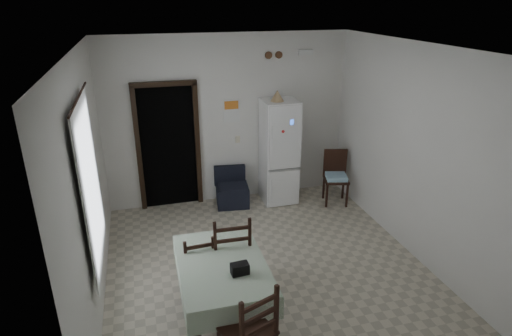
{
  "coord_description": "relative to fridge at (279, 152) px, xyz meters",
  "views": [
    {
      "loc": [
        -1.46,
        -4.72,
        3.44
      ],
      "look_at": [
        0.0,
        0.5,
        1.25
      ],
      "focal_mm": 30.0,
      "sensor_mm": 36.0,
      "label": 1
    }
  ],
  "objects": [
    {
      "name": "ground",
      "position": [
        -0.82,
        -1.93,
        -0.91
      ],
      "size": [
        4.5,
        4.5,
        0.0
      ],
      "primitive_type": "plane",
      "color": "#B2A991",
      "rests_on": "ground"
    },
    {
      "name": "ceiling",
      "position": [
        -0.82,
        -1.93,
        1.99
      ],
      "size": [
        4.2,
        4.5,
        0.02
      ],
      "primitive_type": null,
      "color": "white",
      "rests_on": "ground"
    },
    {
      "name": "wall_back",
      "position": [
        -0.82,
        0.32,
        0.54
      ],
      "size": [
        4.2,
        0.02,
        2.9
      ],
      "primitive_type": null,
      "color": "white",
      "rests_on": "ground"
    },
    {
      "name": "wall_front",
      "position": [
        -0.82,
        -4.18,
        0.54
      ],
      "size": [
        4.2,
        0.02,
        2.9
      ],
      "primitive_type": null,
      "color": "white",
      "rests_on": "ground"
    },
    {
      "name": "wall_left",
      "position": [
        -2.92,
        -1.93,
        0.54
      ],
      "size": [
        0.02,
        4.5,
        2.9
      ],
      "primitive_type": null,
      "color": "white",
      "rests_on": "ground"
    },
    {
      "name": "wall_right",
      "position": [
        1.28,
        -1.93,
        0.54
      ],
      "size": [
        0.02,
        4.5,
        2.9
      ],
      "primitive_type": null,
      "color": "white",
      "rests_on": "ground"
    },
    {
      "name": "doorway",
      "position": [
        -1.87,
        0.52,
        0.15
      ],
      "size": [
        1.06,
        0.52,
        2.22
      ],
      "color": "black",
      "rests_on": "ground"
    },
    {
      "name": "window_recess",
      "position": [
        -2.97,
        -2.13,
        0.64
      ],
      "size": [
        0.1,
        1.2,
        1.6
      ],
      "primitive_type": "cube",
      "color": "silver",
      "rests_on": "ground"
    },
    {
      "name": "curtain",
      "position": [
        -2.86,
        -2.13,
        0.64
      ],
      "size": [
        0.02,
        1.45,
        1.85
      ],
      "primitive_type": "cube",
      "color": "silver",
      "rests_on": "ground"
    },
    {
      "name": "curtain_rod",
      "position": [
        -2.85,
        -2.13,
        1.59
      ],
      "size": [
        0.02,
        1.6,
        0.02
      ],
      "primitive_type": "cylinder",
      "rotation": [
        1.57,
        0.0,
        0.0
      ],
      "color": "black",
      "rests_on": "ground"
    },
    {
      "name": "calendar",
      "position": [
        -0.77,
        0.31,
        0.71
      ],
      "size": [
        0.28,
        0.02,
        0.4
      ],
      "primitive_type": "cube",
      "color": "white",
      "rests_on": "ground"
    },
    {
      "name": "calendar_image",
      "position": [
        -0.77,
        0.3,
        0.81
      ],
      "size": [
        0.24,
        0.01,
        0.14
      ],
      "primitive_type": "cube",
      "color": "orange",
      "rests_on": "ground"
    },
    {
      "name": "light_switch",
      "position": [
        -0.67,
        0.31,
        0.19
      ],
      "size": [
        0.08,
        0.02,
        0.12
      ],
      "primitive_type": "cube",
      "color": "beige",
      "rests_on": "ground"
    },
    {
      "name": "vent_left",
      "position": [
        -0.12,
        0.3,
        1.61
      ],
      "size": [
        0.12,
        0.03,
        0.12
      ],
      "primitive_type": "cylinder",
      "rotation": [
        1.57,
        0.0,
        0.0
      ],
      "color": "brown",
      "rests_on": "ground"
    },
    {
      "name": "vent_right",
      "position": [
        0.06,
        0.3,
        1.61
      ],
      "size": [
        0.12,
        0.03,
        0.12
      ],
      "primitive_type": "cylinder",
      "rotation": [
        1.57,
        0.0,
        0.0
      ],
      "color": "brown",
      "rests_on": "ground"
    },
    {
      "name": "emergency_light",
      "position": [
        0.53,
        0.28,
        1.64
      ],
      "size": [
        0.25,
        0.07,
        0.09
      ],
      "primitive_type": "cube",
      "color": "white",
      "rests_on": "ground"
    },
    {
      "name": "fridge",
      "position": [
        0.0,
        0.0,
        0.0
      ],
      "size": [
        0.6,
        0.6,
        1.82
      ],
      "primitive_type": null,
      "rotation": [
        0.0,
        0.0,
        -0.01
      ],
      "color": "white",
      "rests_on": "ground"
    },
    {
      "name": "tan_cone",
      "position": [
        -0.07,
        -0.05,
        1.0
      ],
      "size": [
        0.24,
        0.24,
        0.18
      ],
      "primitive_type": "cone",
      "rotation": [
        0.0,
        0.0,
        -0.11
      ],
      "color": "tan",
      "rests_on": "fridge"
    },
    {
      "name": "navy_seat",
      "position": [
        -0.85,
        0.0,
        -0.58
      ],
      "size": [
        0.61,
        0.59,
        0.66
      ],
      "primitive_type": null,
      "rotation": [
        0.0,
        0.0,
        -0.12
      ],
      "color": "black",
      "rests_on": "ground"
    },
    {
      "name": "corner_chair",
      "position": [
        0.92,
        -0.41,
        -0.44
      ],
      "size": [
        0.5,
        0.5,
        0.94
      ],
      "primitive_type": null,
      "rotation": [
        0.0,
        0.0,
        -0.27
      ],
      "color": "black",
      "rests_on": "ground"
    },
    {
      "name": "dining_table",
      "position": [
        -1.57,
        -2.77,
        -0.54
      ],
      "size": [
        0.95,
        1.43,
        0.74
      ],
      "primitive_type": null,
      "rotation": [
        0.0,
        0.0,
        -0.01
      ],
      "color": "#AFC3A7",
      "rests_on": "ground"
    },
    {
      "name": "black_bag",
      "position": [
        -1.43,
        -3.01,
        -0.11
      ],
      "size": [
        0.19,
        0.13,
        0.12
      ],
      "primitive_type": "cube",
      "rotation": [
        0.0,
        0.0,
        0.07
      ],
      "color": "black",
      "rests_on": "dining_table"
    },
    {
      "name": "dining_chair_far_left",
      "position": [
        -1.78,
        -2.29,
        -0.47
      ],
      "size": [
        0.4,
        0.4,
        0.88
      ],
      "primitive_type": null,
      "rotation": [
        0.0,
        0.0,
        3.2
      ],
      "color": "black",
      "rests_on": "ground"
    },
    {
      "name": "dining_chair_far_right",
      "position": [
        -1.39,
        -2.3,
        -0.36
      ],
      "size": [
        0.49,
        0.49,
        1.09
      ],
      "primitive_type": null,
      "rotation": [
        0.0,
        0.0,
        3.11
      ],
      "color": "black",
      "rests_on": "ground"
    },
    {
      "name": "dining_chair_near_head",
      "position": [
        -1.5,
        -3.57,
        -0.39
      ],
      "size": [
        0.58,
        0.58,
        1.05
      ],
      "primitive_type": null,
      "rotation": [
        0.0,
        0.0,
        3.51
      ],
      "color": "black",
      "rests_on": "ground"
    }
  ]
}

